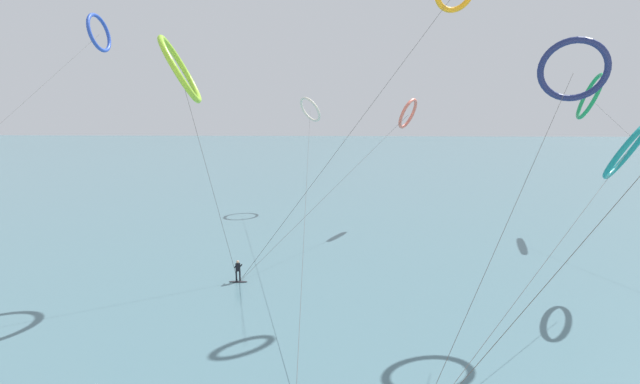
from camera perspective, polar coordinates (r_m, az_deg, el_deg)
name	(u,v)px	position (r m, az deg, el deg)	size (l,w,h in m)	color
sea_water	(335,163)	(118.16, 1.62, 3.23)	(400.00, 200.00, 0.08)	#476B75
surfer_charcoal	(238,273)	(39.92, -9.07, -8.81)	(1.40, 0.70, 1.70)	black
kite_cobalt	(99,33)	(67.36, -23.31, 15.87)	(2.01, 43.38, 23.82)	#2647B7
kite_teal	(627,150)	(41.50, 30.90, 4.01)	(19.55, 20.26, 12.50)	teal
kite_navy	(573,70)	(35.71, 26.26, 12.01)	(13.58, 15.51, 17.44)	navy
kite_ivory	(310,110)	(67.11, -1.10, 9.10)	(3.97, 48.44, 14.38)	silver
kite_emerald	(590,97)	(61.91, 27.75, 9.34)	(3.32, 36.74, 16.71)	#199351
kite_lime	(180,70)	(38.72, -15.23, 12.94)	(5.53, 5.68, 18.27)	#8CC62D
kite_coral	(408,114)	(58.31, 9.68, 8.54)	(16.76, 22.79, 14.12)	#EA7260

